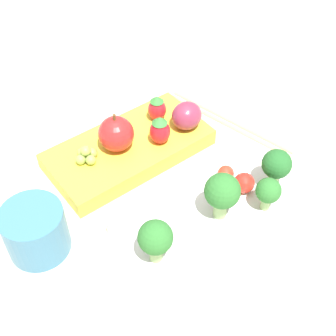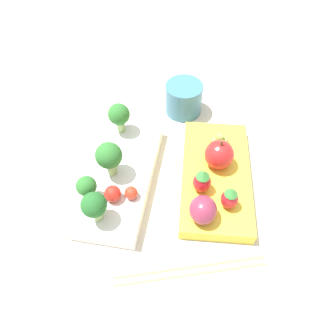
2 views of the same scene
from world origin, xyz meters
TOP-DOWN VIEW (x-y plane):
  - ground_plane at (0.00, 0.00)m, footprint 4.00×4.00m
  - bento_box_savoury at (0.00, 0.08)m, footprint 0.24×0.14m
  - bento_box_fruit at (-0.00, -0.08)m, footprint 0.23×0.13m
  - broccoli_floret_0 at (-0.08, 0.10)m, footprint 0.04×0.04m
  - broccoli_floret_1 at (0.09, 0.08)m, footprint 0.04×0.04m
  - broccoli_floret_2 at (-0.05, 0.11)m, footprint 0.03×0.03m
  - broccoli_floret_3 at (0.00, 0.09)m, footprint 0.04×0.04m
  - cherry_tomato_0 at (-0.05, 0.08)m, footprint 0.03×0.03m
  - cherry_tomato_1 at (-0.05, 0.05)m, footprint 0.02×0.02m
  - apple at (0.02, -0.08)m, footprint 0.05×0.05m
  - strawberry_0 at (-0.03, -0.05)m, footprint 0.03×0.03m
  - strawberry_1 at (-0.06, -0.09)m, footprint 0.03×0.03m
  - plum at (-0.08, -0.05)m, footprint 0.04×0.04m
  - grape_cluster at (0.06, -0.09)m, footprint 0.03×0.03m
  - drinking_cup at (0.17, -0.03)m, footprint 0.07×0.07m
  - chopsticks_pair at (-0.15, -0.03)m, footprint 0.04×0.21m

SIDE VIEW (x-z plane):
  - ground_plane at x=0.00m, z-range 0.00..0.00m
  - chopsticks_pair at x=-0.15m, z-range 0.00..0.01m
  - bento_box_fruit at x=0.00m, z-range 0.00..0.02m
  - bento_box_savoury at x=0.00m, z-range 0.00..0.02m
  - drinking_cup at x=0.17m, z-range 0.00..0.06m
  - grape_cluster at x=0.06m, z-range 0.02..0.04m
  - cherry_tomato_1 at x=-0.05m, z-range 0.02..0.04m
  - cherry_tomato_0 at x=-0.05m, z-range 0.02..0.05m
  - strawberry_1 at x=-0.06m, z-range 0.02..0.06m
  - plum at x=-0.08m, z-range 0.02..0.06m
  - strawberry_0 at x=-0.03m, z-range 0.02..0.07m
  - apple at x=0.02m, z-range 0.02..0.08m
  - broccoli_floret_2 at x=-0.05m, z-range 0.03..0.08m
  - broccoli_floret_0 at x=-0.08m, z-range 0.03..0.09m
  - broccoli_floret_1 at x=0.09m, z-range 0.03..0.09m
  - broccoli_floret_3 at x=0.00m, z-range 0.03..0.10m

